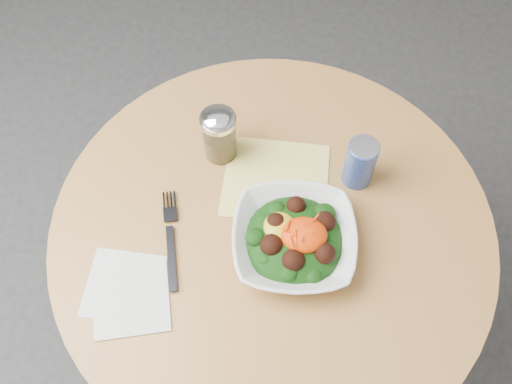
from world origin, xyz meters
TOP-DOWN VIEW (x-y plane):
  - ground at (0.00, 0.00)m, footprint 6.00×6.00m
  - table at (0.00, 0.00)m, footprint 0.90×0.90m
  - cloth_napkin at (0.01, 0.11)m, footprint 0.25×0.23m
  - paper_napkins at (-0.28, -0.13)m, footprint 0.18×0.19m
  - salad_bowl at (0.04, -0.05)m, footprint 0.26×0.26m
  - fork at (-0.20, -0.02)m, footprint 0.04×0.22m
  - spice_shaker at (-0.10, 0.18)m, footprint 0.07×0.07m
  - beverage_can at (0.18, 0.10)m, footprint 0.06×0.06m

SIDE VIEW (x-z plane):
  - ground at x=0.00m, z-range 0.00..0.00m
  - table at x=0.00m, z-range 0.18..0.93m
  - cloth_napkin at x=0.01m, z-range 0.75..0.75m
  - paper_napkins at x=-0.28m, z-range 0.75..0.75m
  - fork at x=-0.20m, z-range 0.75..0.76m
  - salad_bowl at x=0.04m, z-range 0.74..0.83m
  - beverage_can at x=0.18m, z-range 0.75..0.87m
  - spice_shaker at x=-0.10m, z-range 0.75..0.88m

